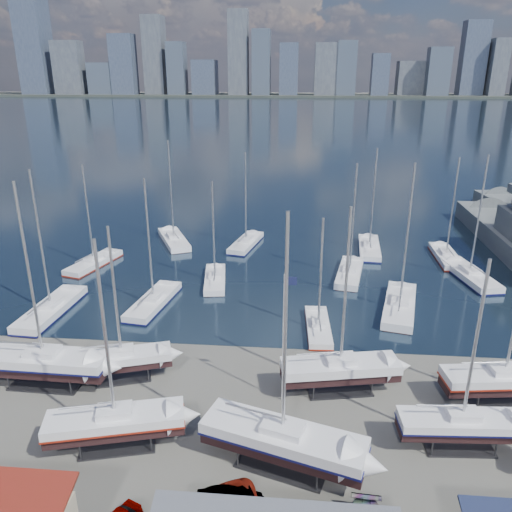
# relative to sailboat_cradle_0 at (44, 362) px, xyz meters

# --- Properties ---
(ground) EXTENTS (1400.00, 1400.00, 0.00)m
(ground) POSITION_rel_sailboat_cradle_0_xyz_m (19.99, -2.44, -2.14)
(ground) COLOR #605E59
(ground) RESTS_ON ground
(water) EXTENTS (1400.00, 600.00, 0.40)m
(water) POSITION_rel_sailboat_cradle_0_xyz_m (19.99, 307.56, -2.29)
(water) COLOR #1B293F
(water) RESTS_ON ground
(far_shore) EXTENTS (1400.00, 80.00, 2.20)m
(far_shore) POSITION_rel_sailboat_cradle_0_xyz_m (19.99, 567.56, -1.04)
(far_shore) COLOR #2D332D
(far_shore) RESTS_ON ground
(skyline) EXTENTS (639.14, 43.80, 107.69)m
(skyline) POSITION_rel_sailboat_cradle_0_xyz_m (12.16, 561.32, 36.95)
(skyline) COLOR #475166
(skyline) RESTS_ON far_shore
(sailboat_cradle_0) EXTENTS (10.87, 3.30, 17.34)m
(sailboat_cradle_0) POSITION_rel_sailboat_cradle_0_xyz_m (0.00, 0.00, 0.00)
(sailboat_cradle_0) COLOR #2D2D33
(sailboat_cradle_0) RESTS_ON ground
(sailboat_cradle_1) EXTENTS (9.85, 4.97, 15.38)m
(sailboat_cradle_1) POSITION_rel_sailboat_cradle_0_xyz_m (8.53, -6.73, -0.10)
(sailboat_cradle_1) COLOR #2D2D33
(sailboat_cradle_1) RESTS_ON ground
(sailboat_cradle_2) EXTENTS (8.59, 4.81, 13.70)m
(sailboat_cradle_2) POSITION_rel_sailboat_cradle_0_xyz_m (6.15, 1.33, -0.18)
(sailboat_cradle_2) COLOR #2D2D33
(sailboat_cradle_2) RESTS_ON ground
(sailboat_cradle_3) EXTENTS (11.38, 6.22, 17.59)m
(sailboat_cradle_3) POSITION_rel_sailboat_cradle_0_xyz_m (20.13, -7.63, 0.01)
(sailboat_cradle_3) COLOR #2D2D33
(sailboat_cradle_3) RESTS_ON ground
(sailboat_cradle_4) EXTENTS (9.92, 4.50, 15.66)m
(sailboat_cradle_4) POSITION_rel_sailboat_cradle_0_xyz_m (24.48, 1.28, -0.08)
(sailboat_cradle_4) COLOR #2D2D33
(sailboat_cradle_4) RESTS_ON ground
(sailboat_cradle_5) EXTENTS (8.78, 2.93, 14.14)m
(sailboat_cradle_5) POSITION_rel_sailboat_cradle_0_xyz_m (32.35, -4.76, -0.16)
(sailboat_cradle_5) COLOR #2D2D33
(sailboat_cradle_5) RESTS_ON ground
(sailboat_cradle_6) EXTENTS (9.91, 3.94, 15.61)m
(sailboat_cradle_6) POSITION_rel_sailboat_cradle_0_xyz_m (37.22, 0.93, -0.09)
(sailboat_cradle_6) COLOR #2D2D33
(sailboat_cradle_6) RESTS_ON ground
(sailboat_moored_0) EXTENTS (3.76, 11.24, 16.56)m
(sailboat_moored_0) POSITION_rel_sailboat_cradle_0_xyz_m (-5.91, 12.78, -1.83)
(sailboat_moored_0) COLOR black
(sailboat_moored_0) RESTS_ON water
(sailboat_moored_1) EXTENTS (5.21, 10.03, 14.45)m
(sailboat_moored_1) POSITION_rel_sailboat_cradle_0_xyz_m (-6.92, 27.12, -1.83)
(sailboat_moored_1) COLOR black
(sailboat_moored_1) RESTS_ON water
(sailboat_moored_2) EXTENTS (7.39, 11.10, 16.38)m
(sailboat_moored_2) POSITION_rel_sailboat_cradle_0_xyz_m (1.58, 37.76, -1.82)
(sailboat_moored_2) COLOR black
(sailboat_moored_2) RESTS_ON water
(sailboat_moored_3) EXTENTS (4.30, 10.44, 15.15)m
(sailboat_moored_3) POSITION_rel_sailboat_cradle_0_xyz_m (4.68, 15.73, -1.83)
(sailboat_moored_3) COLOR black
(sailboat_moored_3) RESTS_ON water
(sailboat_moored_4) EXTENTS (3.72, 9.18, 13.46)m
(sailboat_moored_4) POSITION_rel_sailboat_cradle_0_xyz_m (10.51, 22.80, -1.82)
(sailboat_moored_4) COLOR black
(sailboat_moored_4) RESTS_ON water
(sailboat_moored_5) EXTENTS (4.79, 10.26, 14.80)m
(sailboat_moored_5) POSITION_rel_sailboat_cradle_0_xyz_m (12.87, 37.24, -1.83)
(sailboat_moored_5) COLOR black
(sailboat_moored_5) RESTS_ON water
(sailboat_moored_6) EXTENTS (2.71, 8.44, 12.47)m
(sailboat_moored_6) POSITION_rel_sailboat_cradle_0_xyz_m (23.05, 11.44, -1.83)
(sailboat_moored_6) COLOR black
(sailboat_moored_6) RESTS_ON water
(sailboat_moored_7) EXTENTS (4.60, 10.48, 15.30)m
(sailboat_moored_7) POSITION_rel_sailboat_cradle_0_xyz_m (27.50, 26.32, -1.82)
(sailboat_moored_7) COLOR black
(sailboat_moored_7) RESTS_ON water
(sailboat_moored_8) EXTENTS (3.81, 10.75, 15.76)m
(sailboat_moored_8) POSITION_rel_sailboat_cradle_0_xyz_m (31.25, 36.53, -1.83)
(sailboat_moored_8) COLOR black
(sailboat_moored_8) RESTS_ON water
(sailboat_moored_9) EXTENTS (5.66, 11.74, 17.08)m
(sailboat_moored_9) POSITION_rel_sailboat_cradle_0_xyz_m (32.16, 16.94, -1.82)
(sailboat_moored_9) COLOR black
(sailboat_moored_9) RESTS_ON water
(sailboat_moored_10) EXTENTS (5.24, 11.43, 16.50)m
(sailboat_moored_10) POSITION_rel_sailboat_cradle_0_xyz_m (42.73, 27.01, -1.83)
(sailboat_moored_10) COLOR black
(sailboat_moored_10) RESTS_ON water
(sailboat_moored_11) EXTENTS (2.94, 10.07, 15.00)m
(sailboat_moored_11) POSITION_rel_sailboat_cradle_0_xyz_m (41.59, 33.91, -1.83)
(sailboat_moored_11) COLOR black
(sailboat_moored_11) RESTS_ON water
(car_b) EXTENTS (4.17, 1.72, 1.34)m
(car_b) POSITION_rel_sailboat_cradle_0_xyz_m (17.15, -11.56, -1.47)
(car_b) COLOR gray
(car_b) RESTS_ON ground
(flagpole) EXTENTS (0.97, 0.12, 10.94)m
(flagpole) POSITION_rel_sailboat_cradle_0_xyz_m (19.90, -0.41, 4.10)
(flagpole) COLOR white
(flagpole) RESTS_ON ground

